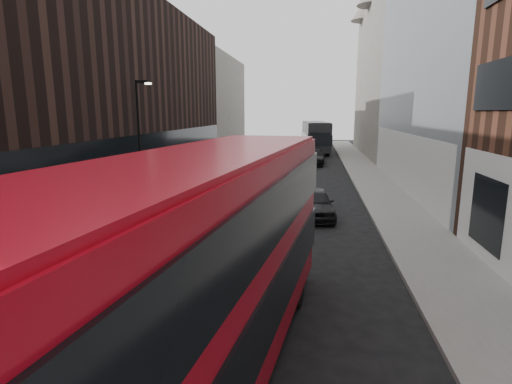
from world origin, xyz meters
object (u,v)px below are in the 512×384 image
at_px(grey_bus, 315,136).
at_px(car_c, 314,157).
at_px(car_b, 296,170).
at_px(red_bus, 206,261).
at_px(car_a, 315,203).
at_px(street_lamp, 140,127).

distance_m(grey_bus, car_c, 12.61).
bearing_deg(grey_bus, car_c, -95.62).
distance_m(grey_bus, car_b, 21.40).
bearing_deg(car_c, car_b, -95.93).
bearing_deg(car_b, red_bus, -95.45).
relative_size(red_bus, car_a, 2.66).
relative_size(street_lamp, grey_bus, 0.57).
height_order(red_bus, grey_bus, red_bus).
relative_size(car_a, car_b, 1.05).
bearing_deg(car_a, car_c, 83.88).
distance_m(car_a, car_c, 20.47).
distance_m(grey_bus, car_a, 33.04).
bearing_deg(street_lamp, grey_bus, 67.46).
bearing_deg(car_c, car_a, -86.88).
xyz_separation_m(street_lamp, red_bus, (9.48, -18.38, -1.71)).
bearing_deg(grey_bus, car_a, -95.02).
xyz_separation_m(car_b, car_c, (1.32, 8.76, 0.10)).
bearing_deg(grey_bus, car_b, -98.97).
xyz_separation_m(car_a, car_b, (-1.49, 11.71, -0.05)).
height_order(street_lamp, car_a, street_lamp).
height_order(car_a, car_c, car_c).
relative_size(car_a, car_c, 0.80).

